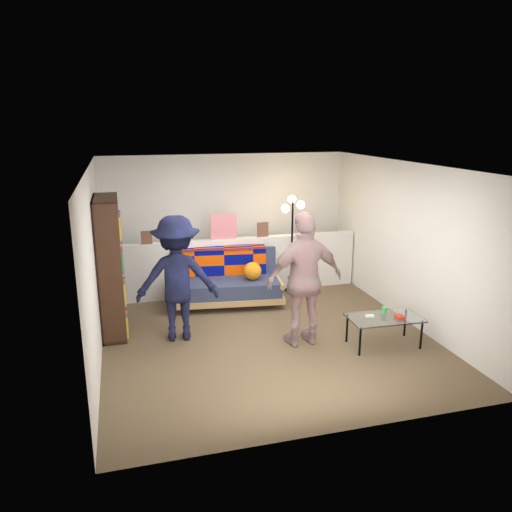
{
  "coord_description": "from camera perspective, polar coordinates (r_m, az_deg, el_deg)",
  "views": [
    {
      "loc": [
        -1.87,
        -6.44,
        2.99
      ],
      "look_at": [
        0.0,
        0.4,
        1.05
      ],
      "focal_mm": 35.0,
      "sensor_mm": 36.0,
      "label": 1
    }
  ],
  "objects": [
    {
      "name": "ground",
      "position": [
        7.34,
        0.83,
        -8.73
      ],
      "size": [
        5.0,
        5.0,
        0.0
      ],
      "primitive_type": "plane",
      "color": "brown",
      "rests_on": "ground"
    },
    {
      "name": "room_shell",
      "position": [
        7.28,
        -0.15,
        4.87
      ],
      "size": [
        4.6,
        5.05,
        2.45
      ],
      "color": "silver",
      "rests_on": "ground"
    },
    {
      "name": "half_wall_ledge",
      "position": [
        8.81,
        -2.41,
        -1.13
      ],
      "size": [
        4.45,
        0.15,
        1.0
      ],
      "primitive_type": "cube",
      "color": "silver",
      "rests_on": "ground"
    },
    {
      "name": "ledge_decor",
      "position": [
        8.57,
        -3.9,
        3.06
      ],
      "size": [
        2.97,
        0.02,
        0.45
      ],
      "color": "brown",
      "rests_on": "half_wall_ledge"
    },
    {
      "name": "futon_sofa",
      "position": [
        8.35,
        -3.41,
        -2.98
      ],
      "size": [
        1.96,
        1.11,
        0.8
      ],
      "color": "tan",
      "rests_on": "ground"
    },
    {
      "name": "bookshelf",
      "position": [
        7.36,
        -16.31,
        -1.67
      ],
      "size": [
        0.33,
        0.99,
        1.97
      ],
      "color": "black",
      "rests_on": "ground"
    },
    {
      "name": "coffee_table",
      "position": [
        7.03,
        14.52,
        -6.97
      ],
      "size": [
        1.01,
        0.58,
        0.51
      ],
      "color": "black",
      "rests_on": "ground"
    },
    {
      "name": "floor_lamp",
      "position": [
        8.78,
        4.17,
        3.61
      ],
      "size": [
        0.38,
        0.3,
        1.72
      ],
      "color": "black",
      "rests_on": "ground"
    },
    {
      "name": "person_left",
      "position": [
        6.95,
        -9.01,
        -2.56
      ],
      "size": [
        1.19,
        0.76,
        1.76
      ],
      "primitive_type": "imported",
      "rotation": [
        0.0,
        0.0,
        3.05
      ],
      "color": "black",
      "rests_on": "ground"
    },
    {
      "name": "person_right",
      "position": [
        6.71,
        5.61,
        -2.73
      ],
      "size": [
        1.11,
        0.53,
        1.84
      ],
      "primitive_type": "imported",
      "rotation": [
        0.0,
        0.0,
        3.22
      ],
      "color": "tan",
      "rests_on": "ground"
    }
  ]
}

